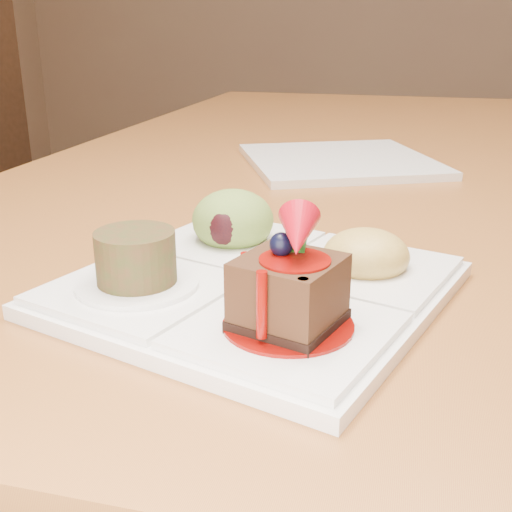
# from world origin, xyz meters

# --- Properties ---
(ground) EXTENTS (6.00, 6.00, 0.00)m
(ground) POSITION_xyz_m (0.00, 0.00, 0.00)
(ground) COLOR #4F2916
(dining_table) EXTENTS (1.00, 1.80, 0.75)m
(dining_table) POSITION_xyz_m (0.00, 0.00, 0.68)
(dining_table) COLOR #935F26
(dining_table) RESTS_ON ground
(sampler_plate) EXTENTS (0.35, 0.35, 0.11)m
(sampler_plate) POSITION_xyz_m (-0.02, -0.64, 0.77)
(sampler_plate) COLOR white
(sampler_plate) RESTS_ON dining_table
(second_plate) EXTENTS (0.37, 0.37, 0.01)m
(second_plate) POSITION_xyz_m (-0.02, -0.12, 0.76)
(second_plate) COLOR white
(second_plate) RESTS_ON dining_table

